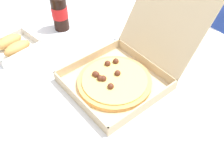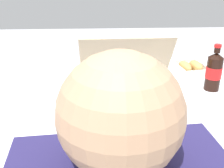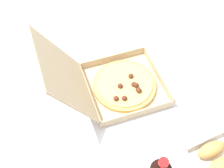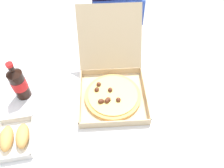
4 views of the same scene
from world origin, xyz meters
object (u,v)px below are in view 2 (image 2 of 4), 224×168
at_px(pizza_box_open, 119,83).
at_px(bread_side_box, 190,67).
at_px(paper_menu, 2,110).
at_px(cola_bottle, 214,71).

bearing_deg(pizza_box_open, bread_side_box, -148.60).
xyz_separation_m(pizza_box_open, bread_side_box, (-0.43, -0.26, -0.02)).
relative_size(bread_side_box, paper_menu, 1.00).
relative_size(cola_bottle, paper_menu, 1.07).
relative_size(pizza_box_open, bread_side_box, 2.42).
relative_size(bread_side_box, cola_bottle, 0.93).
bearing_deg(bread_side_box, pizza_box_open, 31.40).
distance_m(pizza_box_open, paper_menu, 0.52).
relative_size(pizza_box_open, cola_bottle, 2.26).
bearing_deg(paper_menu, cola_bottle, 163.01).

